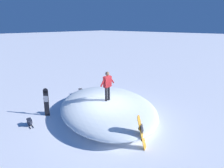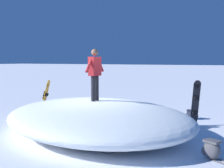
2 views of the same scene
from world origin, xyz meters
The scene contains 7 objects.
ground centered at (0.00, 0.00, 0.00)m, with size 240.00×240.00×0.00m, color white.
snow_mound centered at (-0.40, -0.22, 0.52)m, with size 6.66×5.27×1.03m, color white.
snowboarder_standing centered at (-0.28, -0.08, 2.00)m, with size 1.03×0.25×1.68m.
snowboard_primary_upright centered at (0.71, 2.82, 0.80)m, with size 0.41×0.50×1.56m.
snowboard_secondary_upright centered at (1.96, -2.89, 0.86)m, with size 0.37×0.38×1.66m.
backpack_near centered at (3.18, -2.55, 0.19)m, with size 0.33×0.68×0.37m.
backpack_far centered at (-1.28, -3.85, 0.25)m, with size 0.49×0.67×0.48m.
Camera 1 is at (6.09, 5.94, 5.08)m, focal length 27.05 mm.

